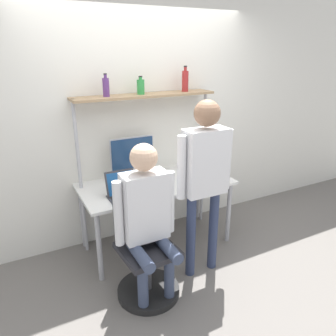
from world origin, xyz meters
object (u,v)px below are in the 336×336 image
object	(u,v)px
laptop	(122,190)
person_standing	(205,168)
monitor	(132,156)
bottle_purple	(106,87)
cell_phone	(147,194)
bottle_red	(185,81)
office_chair	(146,264)
person_seated	(147,212)
bottle_green	(141,87)

from	to	relation	value
laptop	person_standing	world-z (taller)	person_standing
monitor	bottle_purple	xyz separation A→B (m)	(-0.24, 0.00, 0.74)
laptop	cell_phone	size ratio (longest dim) A/B	1.93
bottle_red	laptop	bearing A→B (deg)	-156.16
laptop	office_chair	distance (m)	0.72
person_seated	person_standing	world-z (taller)	person_standing
monitor	bottle_green	xyz separation A→B (m)	(0.12, 0.00, 0.73)
laptop	bottle_green	xyz separation A→B (m)	(0.39, 0.40, 0.91)
cell_phone	bottle_red	bearing A→B (deg)	34.23
laptop	bottle_red	world-z (taller)	bottle_red
person_standing	bottle_red	size ratio (longest dim) A/B	6.29
bottle_purple	bottle_red	size ratio (longest dim) A/B	0.81
bottle_green	person_standing	bearing A→B (deg)	-74.94
laptop	person_standing	bearing A→B (deg)	-36.85
cell_phone	bottle_purple	world-z (taller)	bottle_purple
office_chair	bottle_green	world-z (taller)	bottle_green
laptop	person_standing	distance (m)	0.82
cell_phone	bottle_purple	distance (m)	1.11
cell_phone	bottle_green	size ratio (longest dim) A/B	0.82
office_chair	person_standing	bearing A→B (deg)	2.47
office_chair	person_standing	distance (m)	1.00
person_seated	person_standing	bearing A→B (deg)	6.96
office_chair	person_seated	xyz separation A→B (m)	(0.00, -0.05, 0.54)
office_chair	person_seated	world-z (taller)	person_seated
person_seated	bottle_purple	size ratio (longest dim) A/B	6.41
monitor	person_seated	xyz separation A→B (m)	(-0.25, -0.94, -0.17)
monitor	office_chair	size ratio (longest dim) A/B	0.52
person_seated	person_standing	xyz separation A→B (m)	(0.60, 0.07, 0.25)
cell_phone	person_seated	xyz separation A→B (m)	(-0.22, -0.49, 0.08)
bottle_purple	cell_phone	bearing A→B (deg)	-65.19
laptop	bottle_green	size ratio (longest dim) A/B	1.58
monitor	person_standing	size ratio (longest dim) A/B	0.29
cell_phone	bottle_green	xyz separation A→B (m)	(0.15, 0.46, 0.97)
cell_phone	laptop	bearing A→B (deg)	166.92
office_chair	bottle_green	xyz separation A→B (m)	(0.37, 0.90, 1.44)
laptop	office_chair	xyz separation A→B (m)	(0.02, -0.49, -0.53)
bottle_purple	bottle_green	size ratio (longest dim) A/B	1.20
bottle_green	person_seated	bearing A→B (deg)	-111.43
laptop	bottle_green	world-z (taller)	bottle_green
monitor	bottle_purple	distance (m)	0.78
office_chair	bottle_purple	world-z (taller)	bottle_purple
bottle_green	monitor	bearing A→B (deg)	-178.08
monitor	bottle_green	bearing A→B (deg)	1.92
bottle_red	bottle_purple	bearing A→B (deg)	180.00
cell_phone	person_standing	size ratio (longest dim) A/B	0.09
person_seated	bottle_red	bearing A→B (deg)	46.60
cell_phone	person_standing	distance (m)	0.66
person_standing	bottle_purple	bearing A→B (deg)	124.46
monitor	person_standing	world-z (taller)	person_standing
office_chair	monitor	bearing A→B (deg)	74.18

